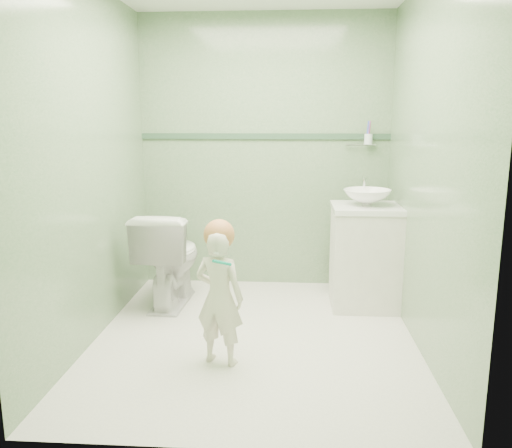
{
  "coord_description": "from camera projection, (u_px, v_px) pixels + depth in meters",
  "views": [
    {
      "loc": [
        0.24,
        -3.34,
        1.5
      ],
      "look_at": [
        0.0,
        0.15,
        0.78
      ],
      "focal_mm": 35.96,
      "sensor_mm": 36.0,
      "label": 1
    }
  ],
  "objects": [
    {
      "name": "ground",
      "position": [
        255.0,
        337.0,
        3.58
      ],
      "size": [
        2.5,
        2.5,
        0.0
      ],
      "primitive_type": "plane",
      "color": "beige",
      "rests_on": "ground"
    },
    {
      "name": "room_shell",
      "position": [
        254.0,
        166.0,
        3.34
      ],
      "size": [
        2.5,
        2.54,
        2.4
      ],
      "color": "gray",
      "rests_on": "ground"
    },
    {
      "name": "trim_stripe",
      "position": [
        264.0,
        136.0,
        4.52
      ],
      "size": [
        2.2,
        0.02,
        0.05
      ],
      "primitive_type": "cube",
      "color": "#32523B",
      "rests_on": "room_shell"
    },
    {
      "name": "vanity",
      "position": [
        364.0,
        258.0,
        4.13
      ],
      "size": [
        0.52,
        0.5,
        0.8
      ],
      "primitive_type": "cube",
      "color": "silver",
      "rests_on": "ground"
    },
    {
      "name": "counter",
      "position": [
        367.0,
        208.0,
        4.05
      ],
      "size": [
        0.54,
        0.52,
        0.04
      ],
      "primitive_type": "cube",
      "color": "white",
      "rests_on": "vanity"
    },
    {
      "name": "basin",
      "position": [
        367.0,
        197.0,
        4.03
      ],
      "size": [
        0.37,
        0.37,
        0.13
      ],
      "primitive_type": "imported",
      "color": "white",
      "rests_on": "counter"
    },
    {
      "name": "faucet",
      "position": [
        364.0,
        184.0,
        4.2
      ],
      "size": [
        0.03,
        0.13,
        0.18
      ],
      "color": "silver",
      "rests_on": "counter"
    },
    {
      "name": "cup_holder",
      "position": [
        367.0,
        139.0,
        4.41
      ],
      "size": [
        0.26,
        0.07,
        0.21
      ],
      "color": "silver",
      "rests_on": "room_shell"
    },
    {
      "name": "toilet",
      "position": [
        170.0,
        258.0,
        4.18
      ],
      "size": [
        0.47,
        0.78,
        0.78
      ],
      "primitive_type": "imported",
      "rotation": [
        0.0,
        0.0,
        3.09
      ],
      "color": "white",
      "rests_on": "ground"
    },
    {
      "name": "toddler",
      "position": [
        219.0,
        298.0,
        3.14
      ],
      "size": [
        0.35,
        0.28,
        0.85
      ],
      "primitive_type": "imported",
      "rotation": [
        0.0,
        0.0,
        2.85
      ],
      "color": "silver",
      "rests_on": "ground"
    },
    {
      "name": "hair_cap",
      "position": [
        219.0,
        235.0,
        3.08
      ],
      "size": [
        0.19,
        0.19,
        0.19
      ],
      "primitive_type": "sphere",
      "color": "#C47A45",
      "rests_on": "toddler"
    },
    {
      "name": "teal_toothbrush",
      "position": [
        221.0,
        262.0,
        2.94
      ],
      "size": [
        0.11,
        0.14,
        0.08
      ],
      "color": "#099B7F",
      "rests_on": "toddler"
    }
  ]
}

